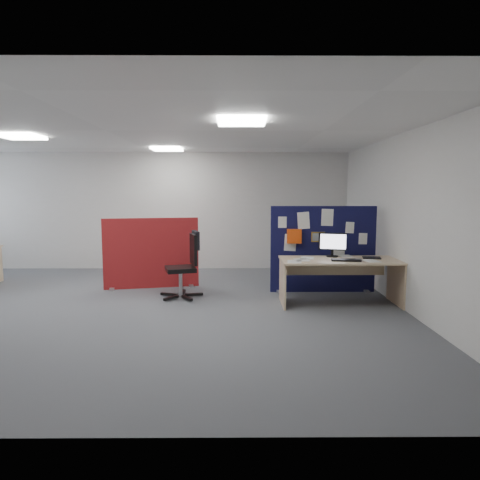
{
  "coord_description": "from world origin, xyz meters",
  "views": [
    {
      "loc": [
        1.94,
        -6.46,
        1.8
      ],
      "look_at": [
        1.99,
        0.6,
        1.0
      ],
      "focal_mm": 32.0,
      "sensor_mm": 36.0,
      "label": 1
    }
  ],
  "objects_px": {
    "navy_divider": "(322,249)",
    "red_divider": "(151,254)",
    "main_desk": "(339,269)",
    "office_chair": "(187,261)",
    "monitor_main": "(332,244)"
  },
  "relations": [
    {
      "from": "navy_divider",
      "to": "office_chair",
      "type": "xyz_separation_m",
      "value": [
        -2.37,
        -0.4,
        -0.14
      ]
    },
    {
      "from": "main_desk",
      "to": "red_divider",
      "type": "distance_m",
      "value": 3.44
    },
    {
      "from": "navy_divider",
      "to": "main_desk",
      "type": "xyz_separation_m",
      "value": [
        0.12,
        -0.82,
        -0.21
      ]
    },
    {
      "from": "main_desk",
      "to": "red_divider",
      "type": "xyz_separation_m",
      "value": [
        -3.24,
        1.16,
        0.08
      ]
    },
    {
      "from": "main_desk",
      "to": "office_chair",
      "type": "relative_size",
      "value": 1.69
    },
    {
      "from": "navy_divider",
      "to": "main_desk",
      "type": "bearing_deg",
      "value": -81.77
    },
    {
      "from": "navy_divider",
      "to": "red_divider",
      "type": "relative_size",
      "value": 1.08
    },
    {
      "from": "monitor_main",
      "to": "office_chair",
      "type": "xyz_separation_m",
      "value": [
        -2.42,
        0.21,
        -0.32
      ]
    },
    {
      "from": "navy_divider",
      "to": "monitor_main",
      "type": "height_order",
      "value": "navy_divider"
    },
    {
      "from": "red_divider",
      "to": "office_chair",
      "type": "height_order",
      "value": "red_divider"
    },
    {
      "from": "navy_divider",
      "to": "office_chair",
      "type": "bearing_deg",
      "value": -170.43
    },
    {
      "from": "navy_divider",
      "to": "office_chair",
      "type": "distance_m",
      "value": 2.41
    },
    {
      "from": "navy_divider",
      "to": "main_desk",
      "type": "distance_m",
      "value": 0.86
    },
    {
      "from": "monitor_main",
      "to": "main_desk",
      "type": "bearing_deg",
      "value": -57.7
    },
    {
      "from": "office_chair",
      "to": "navy_divider",
      "type": "bearing_deg",
      "value": -6.88
    }
  ]
}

